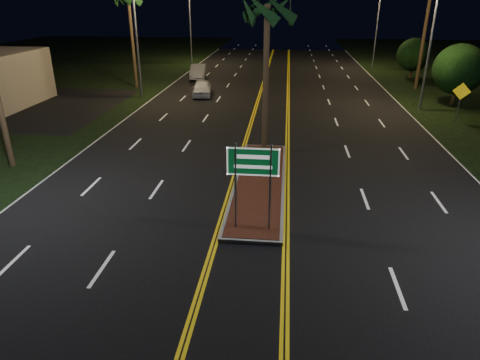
# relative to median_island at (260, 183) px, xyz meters

# --- Properties ---
(ground) EXTENTS (120.00, 120.00, 0.00)m
(ground) POSITION_rel_median_island_xyz_m (0.00, -7.00, -0.08)
(ground) COLOR black
(ground) RESTS_ON ground
(median_island) EXTENTS (2.25, 10.25, 0.17)m
(median_island) POSITION_rel_median_island_xyz_m (0.00, 0.00, 0.00)
(median_island) COLOR gray
(median_island) RESTS_ON ground
(highway_sign) EXTENTS (1.80, 0.08, 3.20)m
(highway_sign) POSITION_rel_median_island_xyz_m (0.00, -4.20, 2.32)
(highway_sign) COLOR gray
(highway_sign) RESTS_ON ground
(streetlight_left_mid) EXTENTS (1.91, 0.44, 9.00)m
(streetlight_left_mid) POSITION_rel_median_island_xyz_m (-10.61, 17.00, 5.57)
(streetlight_left_mid) COLOR gray
(streetlight_left_mid) RESTS_ON ground
(streetlight_left_far) EXTENTS (1.91, 0.44, 9.00)m
(streetlight_left_far) POSITION_rel_median_island_xyz_m (-10.61, 37.00, 5.57)
(streetlight_left_far) COLOR gray
(streetlight_left_far) RESTS_ON ground
(streetlight_right_mid) EXTENTS (1.91, 0.44, 9.00)m
(streetlight_right_mid) POSITION_rel_median_island_xyz_m (10.61, 15.00, 5.57)
(streetlight_right_mid) COLOR gray
(streetlight_right_mid) RESTS_ON ground
(streetlight_right_far) EXTENTS (1.91, 0.44, 9.00)m
(streetlight_right_far) POSITION_rel_median_island_xyz_m (10.61, 35.00, 5.57)
(streetlight_right_far) COLOR gray
(streetlight_right_far) RESTS_ON ground
(palm_median) EXTENTS (2.40, 2.40, 8.30)m
(palm_median) POSITION_rel_median_island_xyz_m (0.00, 3.50, 7.19)
(palm_median) COLOR #382819
(palm_median) RESTS_ON ground
(shrub_mid) EXTENTS (3.78, 3.78, 4.62)m
(shrub_mid) POSITION_rel_median_island_xyz_m (14.00, 17.00, 2.64)
(shrub_mid) COLOR #382819
(shrub_mid) RESTS_ON ground
(shrub_far) EXTENTS (3.24, 3.24, 3.96)m
(shrub_far) POSITION_rel_median_island_xyz_m (13.80, 29.00, 2.25)
(shrub_far) COLOR #382819
(shrub_far) RESTS_ON ground
(car_near) EXTENTS (2.52, 4.72, 1.50)m
(car_near) POSITION_rel_median_island_xyz_m (-6.10, 18.22, 0.67)
(car_near) COLOR white
(car_near) RESTS_ON ground
(car_far) EXTENTS (2.74, 5.16, 1.64)m
(car_far) POSITION_rel_median_island_xyz_m (-8.03, 26.28, 0.74)
(car_far) COLOR #A1A3AB
(car_far) RESTS_ON ground
(warning_sign) EXTENTS (1.07, 0.37, 2.65)m
(warning_sign) POSITION_rel_median_island_xyz_m (12.49, 11.74, 1.65)
(warning_sign) COLOR gray
(warning_sign) RESTS_ON ground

